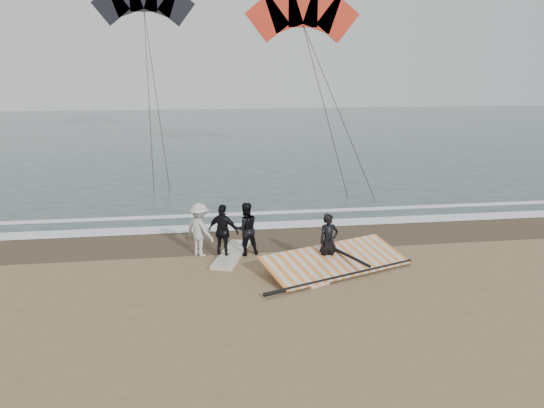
{
  "coord_description": "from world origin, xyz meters",
  "views": [
    {
      "loc": [
        -2.73,
        -12.55,
        5.72
      ],
      "look_at": [
        -0.49,
        3.0,
        1.6
      ],
      "focal_mm": 35.0,
      "sensor_mm": 36.0,
      "label": 1
    }
  ],
  "objects_px": {
    "board_cream": "(232,254)",
    "sail_rig": "(332,262)",
    "board_white": "(296,272)",
    "man_main": "(329,241)"
  },
  "relations": [
    {
      "from": "board_cream",
      "to": "sail_rig",
      "type": "bearing_deg",
      "value": -9.03
    },
    {
      "from": "board_white",
      "to": "board_cream",
      "type": "relative_size",
      "value": 0.89
    },
    {
      "from": "board_white",
      "to": "board_cream",
      "type": "height_order",
      "value": "board_cream"
    },
    {
      "from": "man_main",
      "to": "board_white",
      "type": "height_order",
      "value": "man_main"
    },
    {
      "from": "man_main",
      "to": "board_cream",
      "type": "bearing_deg",
      "value": 141.17
    },
    {
      "from": "man_main",
      "to": "sail_rig",
      "type": "relative_size",
      "value": 0.35
    },
    {
      "from": "man_main",
      "to": "sail_rig",
      "type": "xyz_separation_m",
      "value": [
        0.11,
        -0.08,
        -0.61
      ]
    },
    {
      "from": "man_main",
      "to": "board_white",
      "type": "xyz_separation_m",
      "value": [
        -1.01,
        -0.33,
        -0.77
      ]
    },
    {
      "from": "sail_rig",
      "to": "board_white",
      "type": "bearing_deg",
      "value": -167.63
    },
    {
      "from": "man_main",
      "to": "board_cream",
      "type": "height_order",
      "value": "man_main"
    }
  ]
}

